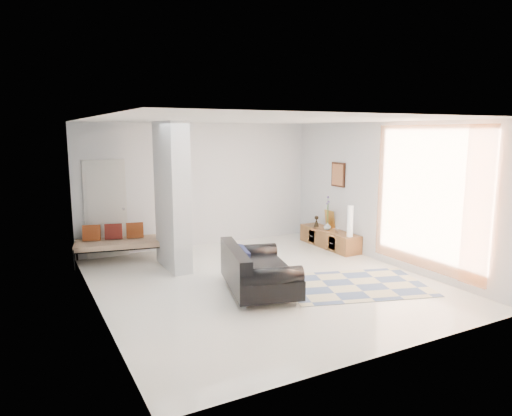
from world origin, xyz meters
TOP-DOWN VIEW (x-y plane):
  - floor at (0.00, 0.00)m, footprint 6.00×6.00m
  - ceiling at (0.00, 0.00)m, footprint 6.00×6.00m
  - wall_back at (0.00, 3.00)m, footprint 6.00×0.00m
  - wall_front at (0.00, -3.00)m, footprint 6.00×0.00m
  - wall_left at (-2.75, 0.00)m, footprint 0.00×6.00m
  - wall_right at (2.75, 0.00)m, footprint 0.00×6.00m
  - partition_column at (-1.10, 1.60)m, footprint 0.35×1.20m
  - hallway_door at (-2.10, 2.96)m, footprint 0.85×0.06m
  - curtain at (2.67, -1.15)m, footprint 0.00×2.55m
  - wall_art at (2.72, 1.44)m, footprint 0.04×0.45m
  - media_console at (2.52, 1.44)m, footprint 0.45×1.74m
  - loveseat at (-0.35, -0.38)m, footprint 1.38×1.90m
  - daybed at (-1.92, 2.48)m, footprint 1.94×1.10m
  - area_rug at (1.31, -0.90)m, footprint 2.73×2.21m
  - cylinder_lamp at (2.50, 0.71)m, footprint 0.12×0.12m
  - bronze_figurine at (2.47, 1.89)m, footprint 0.15×0.15m
  - vase at (2.47, 1.47)m, footprint 0.18×0.18m

SIDE VIEW (x-z plane):
  - floor at x=0.00m, z-range 0.00..0.00m
  - area_rug at x=1.31m, z-range 0.00..0.01m
  - media_console at x=2.52m, z-range -0.20..0.61m
  - loveseat at x=-0.35m, z-range -0.03..0.73m
  - daybed at x=-1.92m, z-range 0.03..0.80m
  - vase at x=2.47m, z-range 0.40..0.57m
  - bronze_figurine at x=2.47m, z-range 0.40..0.65m
  - cylinder_lamp at x=2.50m, z-range 0.40..1.06m
  - hallway_door at x=-2.10m, z-range 0.00..2.04m
  - partition_column at x=-1.10m, z-range 0.00..2.80m
  - wall_back at x=0.00m, z-range -1.60..4.40m
  - wall_front at x=0.00m, z-range -1.60..4.40m
  - wall_left at x=-2.75m, z-range -1.60..4.40m
  - wall_right at x=2.75m, z-range -1.60..4.40m
  - curtain at x=2.67m, z-range 0.17..2.72m
  - wall_art at x=2.72m, z-range 1.38..1.92m
  - ceiling at x=0.00m, z-range 2.80..2.80m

